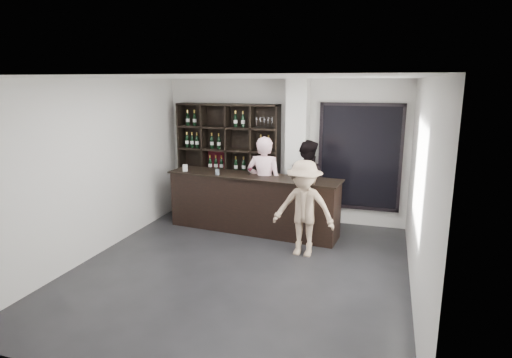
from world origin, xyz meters
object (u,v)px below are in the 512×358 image
(taster_pink, at_px, (264,184))
(taster_black, at_px, (306,183))
(customer, at_px, (304,208))
(wine_shelf, at_px, (228,161))
(tasting_counter, at_px, (253,203))

(taster_pink, xyz_separation_m, taster_black, (0.71, 0.55, -0.05))
(taster_pink, relative_size, customer, 1.15)
(wine_shelf, xyz_separation_m, taster_pink, (1.00, -0.72, -0.28))
(taster_black, bearing_deg, wine_shelf, 14.82)
(tasting_counter, distance_m, taster_black, 1.16)
(taster_black, relative_size, customer, 1.08)
(tasting_counter, relative_size, taster_black, 1.93)
(taster_black, bearing_deg, taster_pink, 58.19)
(tasting_counter, relative_size, customer, 2.09)
(tasting_counter, bearing_deg, customer, -30.59)
(customer, bearing_deg, taster_black, 104.75)
(tasting_counter, bearing_deg, taster_black, 41.40)
(customer, bearing_deg, wine_shelf, 144.84)
(wine_shelf, height_order, customer, wine_shelf)
(taster_black, bearing_deg, customer, 119.82)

